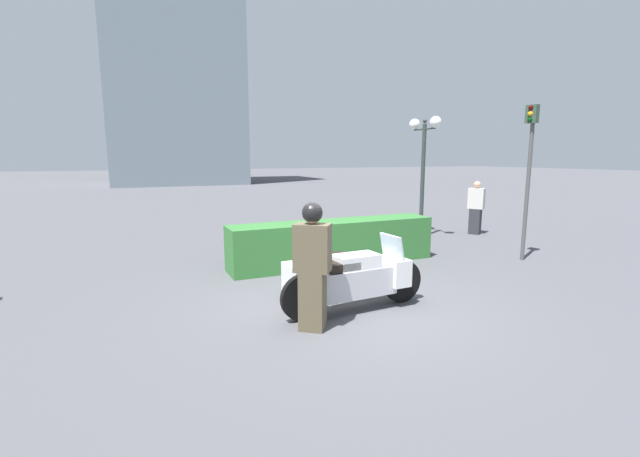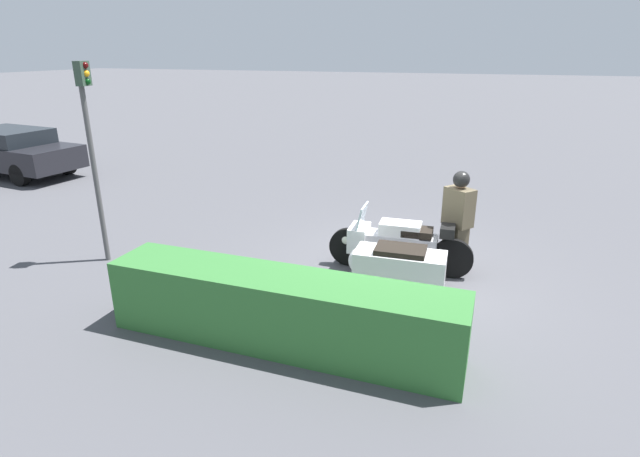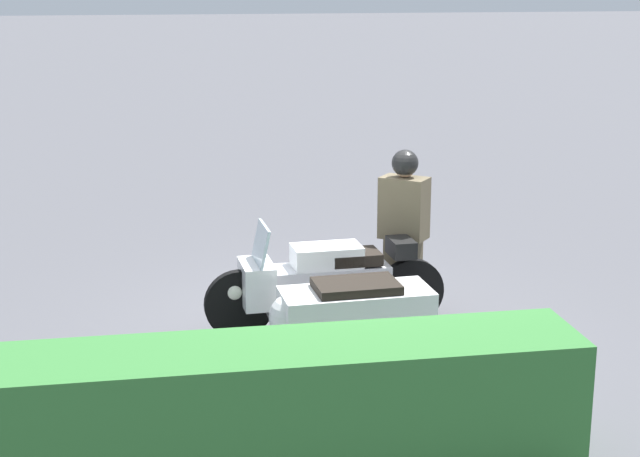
{
  "view_description": "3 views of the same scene",
  "coord_description": "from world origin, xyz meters",
  "px_view_note": "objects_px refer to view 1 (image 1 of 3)",
  "views": [
    {
      "loc": [
        -3.13,
        -5.85,
        2.43
      ],
      "look_at": [
        -0.12,
        0.87,
        1.19
      ],
      "focal_mm": 24.0,
      "sensor_mm": 36.0,
      "label": 1
    },
    {
      "loc": [
        -1.4,
        8.06,
        3.76
      ],
      "look_at": [
        1.18,
        0.92,
        1.02
      ],
      "focal_mm": 28.0,
      "sensor_mm": 36.0,
      "label": 2
    },
    {
      "loc": [
        1.82,
        9.41,
        3.64
      ],
      "look_at": [
        0.18,
        0.15,
        1.18
      ],
      "focal_mm": 55.0,
      "sensor_mm": 36.0,
      "label": 3
    }
  ],
  "objects_px": {
    "pedestrian_bystander": "(476,208)",
    "hedge_bush_curbside": "(334,243)",
    "traffic_light_near": "(529,161)",
    "officer_rider": "(312,264)",
    "police_motorcycle": "(345,275)",
    "twin_lamp_post": "(424,146)"
  },
  "relations": [
    {
      "from": "police_motorcycle",
      "to": "traffic_light_near",
      "type": "bearing_deg",
      "value": 7.45
    },
    {
      "from": "hedge_bush_curbside",
      "to": "pedestrian_bystander",
      "type": "bearing_deg",
      "value": 15.64
    },
    {
      "from": "hedge_bush_curbside",
      "to": "pedestrian_bystander",
      "type": "distance_m",
      "value": 6.01
    },
    {
      "from": "pedestrian_bystander",
      "to": "officer_rider",
      "type": "bearing_deg",
      "value": 1.02
    },
    {
      "from": "hedge_bush_curbside",
      "to": "twin_lamp_post",
      "type": "height_order",
      "value": "twin_lamp_post"
    },
    {
      "from": "hedge_bush_curbside",
      "to": "pedestrian_bystander",
      "type": "height_order",
      "value": "pedestrian_bystander"
    },
    {
      "from": "officer_rider",
      "to": "hedge_bush_curbside",
      "type": "distance_m",
      "value": 3.82
    },
    {
      "from": "police_motorcycle",
      "to": "traffic_light_near",
      "type": "xyz_separation_m",
      "value": [
        5.24,
        0.97,
        1.86
      ]
    },
    {
      "from": "twin_lamp_post",
      "to": "pedestrian_bystander",
      "type": "height_order",
      "value": "twin_lamp_post"
    },
    {
      "from": "traffic_light_near",
      "to": "pedestrian_bystander",
      "type": "xyz_separation_m",
      "value": [
        1.54,
        3.12,
        -1.5
      ]
    },
    {
      "from": "police_motorcycle",
      "to": "hedge_bush_curbside",
      "type": "relative_size",
      "value": 0.53
    },
    {
      "from": "police_motorcycle",
      "to": "traffic_light_near",
      "type": "relative_size",
      "value": 0.71
    },
    {
      "from": "police_motorcycle",
      "to": "hedge_bush_curbside",
      "type": "height_order",
      "value": "police_motorcycle"
    },
    {
      "from": "officer_rider",
      "to": "traffic_light_near",
      "type": "xyz_separation_m",
      "value": [
        6.17,
        1.76,
        1.38
      ]
    },
    {
      "from": "officer_rider",
      "to": "traffic_light_near",
      "type": "bearing_deg",
      "value": -36.26
    },
    {
      "from": "hedge_bush_curbside",
      "to": "traffic_light_near",
      "type": "height_order",
      "value": "traffic_light_near"
    },
    {
      "from": "police_motorcycle",
      "to": "officer_rider",
      "type": "distance_m",
      "value": 1.32
    },
    {
      "from": "officer_rider",
      "to": "pedestrian_bystander",
      "type": "xyz_separation_m",
      "value": [
        7.71,
        4.89,
        -0.12
      ]
    },
    {
      "from": "pedestrian_bystander",
      "to": "hedge_bush_curbside",
      "type": "bearing_deg",
      "value": -15.71
    },
    {
      "from": "officer_rider",
      "to": "hedge_bush_curbside",
      "type": "bearing_deg",
      "value": 7.28
    },
    {
      "from": "twin_lamp_post",
      "to": "traffic_light_near",
      "type": "bearing_deg",
      "value": -83.35
    },
    {
      "from": "traffic_light_near",
      "to": "police_motorcycle",
      "type": "bearing_deg",
      "value": 0.66
    }
  ]
}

